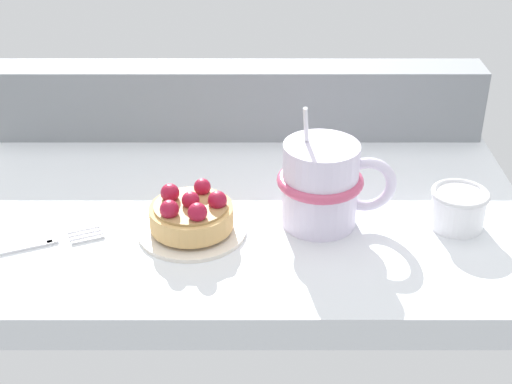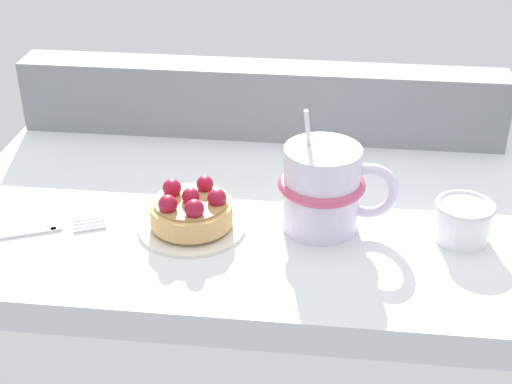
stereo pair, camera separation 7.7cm
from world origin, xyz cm
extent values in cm
cube|color=silver|center=(0.00, 0.00, -1.80)|extent=(65.74, 42.52, 3.60)
cube|color=gray|center=(0.00, 18.28, 4.81)|extent=(64.42, 5.97, 9.62)
cylinder|color=silver|center=(-4.64, -6.78, 0.43)|extent=(11.60, 11.60, 0.86)
cylinder|color=silver|center=(-4.64, -6.78, 0.22)|extent=(6.38, 6.38, 0.43)
cylinder|color=tan|center=(-4.64, -6.78, 2.01)|extent=(8.92, 8.92, 2.30)
cylinder|color=#AB854F|center=(-4.64, -6.78, 3.31)|extent=(7.85, 7.85, 0.30)
sphere|color=maroon|center=(-4.64, -6.78, 4.00)|extent=(1.90, 1.90, 1.90)
sphere|color=maroon|center=(-1.84, -6.72, 3.96)|extent=(2.04, 2.04, 2.04)
sphere|color=maroon|center=(-3.59, -4.08, 4.08)|extent=(1.85, 1.85, 1.85)
sphere|color=maroon|center=(-6.93, -5.47, 4.14)|extent=(2.02, 2.02, 2.02)
sphere|color=maroon|center=(-6.66, -8.74, 4.06)|extent=(2.01, 2.01, 2.01)
sphere|color=maroon|center=(-3.74, -9.37, 4.10)|extent=(2.03, 2.03, 2.03)
cylinder|color=silver|center=(9.03, -4.72, 4.71)|extent=(8.10, 8.10, 9.42)
torus|color=#C64C70|center=(9.03, -4.72, 5.24)|extent=(9.27, 9.27, 1.13)
torus|color=silver|center=(14.00, -4.72, 4.71)|extent=(6.43, 1.16, 6.43)
cylinder|color=silver|center=(7.41, -4.11, 10.39)|extent=(1.17, 2.64, 6.80)
cube|color=silver|center=(-19.12, -8.84, 0.30)|extent=(1.32, 0.98, 0.60)
cube|color=silver|center=(-15.47, -8.51, 0.30)|extent=(3.32, 1.57, 0.60)
cube|color=silver|center=(-15.75, -7.84, 0.30)|extent=(3.32, 1.57, 0.60)
cube|color=silver|center=(-16.03, -7.16, 0.30)|extent=(3.32, 1.57, 0.60)
cube|color=silver|center=(-16.31, -6.48, 0.30)|extent=(3.32, 1.57, 0.60)
cylinder|color=white|center=(23.96, -5.41, 2.00)|extent=(5.74, 5.74, 4.00)
torus|color=silver|center=(23.96, -5.41, 4.00)|extent=(6.22, 6.22, 0.60)
camera|label=1|loc=(2.21, -72.27, 42.50)|focal=51.01mm
camera|label=2|loc=(9.85, -71.83, 42.50)|focal=51.01mm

